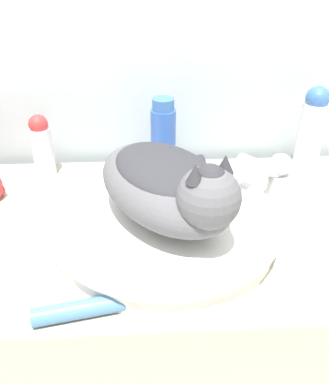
{
  "coord_description": "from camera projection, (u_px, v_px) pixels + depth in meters",
  "views": [
    {
      "loc": [
        -0.02,
        -0.4,
        1.29
      ],
      "look_at": [
        0.01,
        0.22,
        0.91
      ],
      "focal_mm": 38.0,
      "sensor_mm": 36.0,
      "label": 1
    }
  ],
  "objects": [
    {
      "name": "faucet",
      "position": [
        275.0,
        176.0,
        0.86
      ],
      "size": [
        0.13,
        0.08,
        0.14
      ],
      "rotation": [
        0.0,
        0.0,
        -2.74
      ],
      "color": "silver",
      "rests_on": "vanity_counter"
    },
    {
      "name": "shampoo_bottle_tall",
      "position": [
        163.0,
        138.0,
        0.97
      ],
      "size": [
        0.06,
        0.06,
        0.19
      ],
      "color": "#335BB7",
      "rests_on": "vanity_counter"
    },
    {
      "name": "cat",
      "position": [
        169.0,
        183.0,
        0.72
      ],
      "size": [
        0.32,
        0.38,
        0.16
      ],
      "rotation": [
        0.0,
        0.0,
        5.23
      ],
      "color": "#56565B",
      "rests_on": "sink_basin"
    },
    {
      "name": "deodorant_stick",
      "position": [
        42.0,
        146.0,
        0.96
      ],
      "size": [
        0.05,
        0.05,
        0.16
      ],
      "color": "silver",
      "rests_on": "vanity_counter"
    },
    {
      "name": "vanity_counter",
      "position": [
        159.0,
        350.0,
        1.04
      ],
      "size": [
        1.04,
        0.56,
        0.81
      ],
      "color": "#B2A893",
      "rests_on": "ground_plane"
    },
    {
      "name": "cream_tube",
      "position": [
        93.0,
        307.0,
        0.62
      ],
      "size": [
        0.18,
        0.06,
        0.03
      ],
      "rotation": [
        0.0,
        0.0,
        0.19
      ],
      "color": "#4C7FB2",
      "rests_on": "vanity_counter"
    },
    {
      "name": "sink_basin",
      "position": [
        164.0,
        222.0,
        0.78
      ],
      "size": [
        0.44,
        0.44,
        0.06
      ],
      "color": "white",
      "rests_on": "vanity_counter"
    },
    {
      "name": "lotion_bottle_white",
      "position": [
        311.0,
        129.0,
        0.98
      ],
      "size": [
        0.06,
        0.06,
        0.21
      ],
      "color": "silver",
      "rests_on": "vanity_counter"
    }
  ]
}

